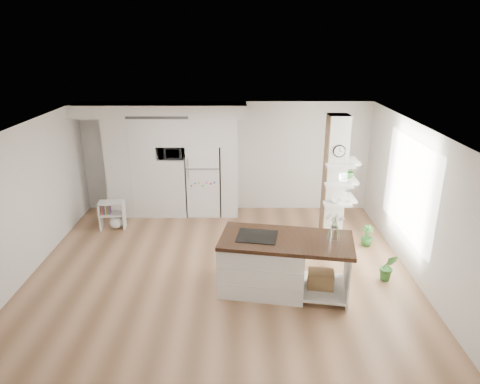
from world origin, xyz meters
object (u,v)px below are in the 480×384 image
at_px(refrigerator, 204,179).
at_px(bookshelf, 114,217).
at_px(kitchen_island, 270,263).
at_px(floor_plant_a, 388,267).

xyz_separation_m(refrigerator, bookshelf, (-2.00, -0.93, -0.59)).
bearing_deg(kitchen_island, refrigerator, 121.84).
distance_m(refrigerator, kitchen_island, 3.71).
height_order(kitchen_island, floor_plant_a, kitchen_island).
bearing_deg(refrigerator, floor_plant_a, -41.63).
xyz_separation_m(refrigerator, kitchen_island, (1.40, -3.41, -0.36)).
bearing_deg(floor_plant_a, refrigerator, 138.37).
distance_m(refrigerator, floor_plant_a, 4.76).
height_order(kitchen_island, bookshelf, kitchen_island).
bearing_deg(kitchen_island, floor_plant_a, 17.08).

